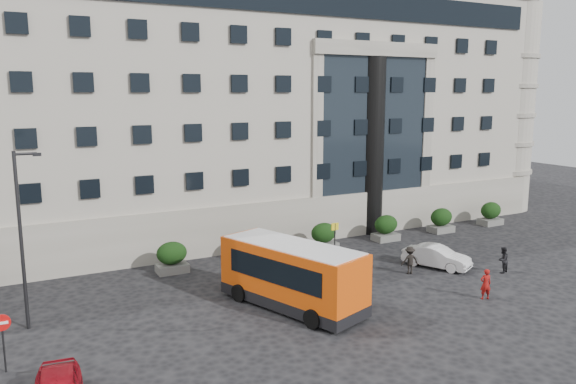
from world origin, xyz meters
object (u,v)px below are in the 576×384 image
no_entry_sign (2,331)px  pedestrian_a (486,284)px  hedge_c (324,236)px  bus_stop_sign (335,235)px  hedge_b (253,246)px  street_lamp (22,234)px  pedestrian_b (503,260)px  minibus (292,273)px  hedge_a (172,257)px  hedge_e (441,220)px  white_taxi (437,257)px  hedge_d (386,228)px  hedge_f (491,213)px  pedestrian_c (410,260)px

no_entry_sign → pedestrian_a: bearing=-7.5°
hedge_c → bus_stop_sign: 3.05m
bus_stop_sign → hedge_b: bearing=146.9°
street_lamp → pedestrian_b: size_ratio=5.12×
minibus → pedestrian_b: bearing=-23.9°
hedge_a → hedge_e: 20.80m
hedge_a → white_taxi: bearing=-24.2°
street_lamp → no_entry_sign: bearing=-104.7°
hedge_c → hedge_e: bearing=0.0°
hedge_a → pedestrian_a: hedge_a is taller
hedge_d → hedge_e: same height
hedge_c → hedge_f: size_ratio=1.00×
hedge_c → minibus: 10.49m
hedge_a → no_entry_sign: size_ratio=0.79×
street_lamp → no_entry_sign: 4.98m
no_entry_sign → pedestrian_a: no_entry_sign is taller
hedge_d → hedge_c: bearing=180.0°
hedge_a → pedestrian_c: bearing=-28.7°
hedge_b → hedge_d: bearing=0.0°
bus_stop_sign → hedge_a: bearing=163.6°
hedge_c → bus_stop_sign: size_ratio=0.73×
hedge_c → hedge_d: (5.20, 0.00, 0.00)m
hedge_e → hedge_f: (5.20, 0.00, 0.00)m
no_entry_sign → white_taxi: size_ratio=0.58×
hedge_a → no_entry_sign: (-9.00, -8.84, 0.72)m
hedge_b → minibus: minibus is taller
pedestrian_a → pedestrian_b: size_ratio=1.02×
street_lamp → pedestrian_a: street_lamp is taller
pedestrian_a → hedge_c: bearing=-58.8°
hedge_e → minibus: minibus is taller
hedge_b → pedestrian_c: bearing=-43.6°
hedge_d → hedge_f: (10.40, 0.00, 0.00)m
street_lamp → hedge_c: bearing=14.7°
hedge_f → street_lamp: street_lamp is taller
minibus → white_taxi: size_ratio=2.01×
minibus → white_taxi: (10.73, 1.54, -1.09)m
hedge_f → pedestrian_b: 12.68m
hedge_b → hedge_d: 10.40m
bus_stop_sign → no_entry_sign: 19.46m
street_lamp → white_taxi: street_lamp is taller
hedge_a → pedestrian_c: size_ratio=1.13×
hedge_b → hedge_d: size_ratio=1.00×
hedge_e → white_taxi: hedge_e is taller
hedge_c → minibus: (-6.69, -8.03, 0.83)m
hedge_b → minibus: 8.21m
hedge_c → hedge_d: size_ratio=1.00×
white_taxi → pedestrian_a: 5.43m
street_lamp → pedestrian_b: (25.09, -4.28, -3.59)m
hedge_a → hedge_d: same height
pedestrian_c → white_taxi: bearing=-164.7°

